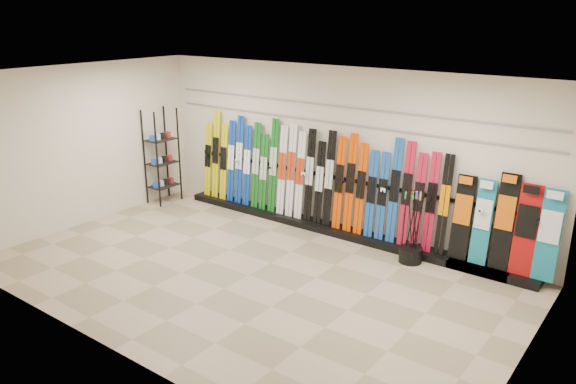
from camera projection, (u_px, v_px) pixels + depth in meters
The scene contains 13 objects.
floor at pixel (248, 275), 8.67m from camera, with size 8.00×8.00×0.00m, color gray.
back_wall at pixel (336, 150), 10.12m from camera, with size 8.00×8.00×0.00m, color beige.
left_wall at pixel (83, 145), 10.48m from camera, with size 5.00×5.00×0.00m, color beige.
right_wall at pixel (533, 248), 5.94m from camera, with size 5.00×5.00×0.00m, color beige.
ceiling at pixel (243, 79), 7.75m from camera, with size 8.00×8.00×0.00m, color silver.
ski_rack_base at pixel (338, 231), 10.27m from camera, with size 8.00×0.40×0.12m, color black.
skis at pixel (309, 177), 10.41m from camera, with size 5.38×0.20×1.83m.
snowboards at pixel (505, 226), 8.45m from camera, with size 1.59×0.23×1.49m.
accessory_rack at pixel (162, 156), 11.75m from camera, with size 0.40×0.60×1.99m, color black.
pole_bin at pixel (410, 255), 9.10m from camera, with size 0.37×0.37×0.25m, color black.
ski_poles at pixel (413, 227), 8.96m from camera, with size 0.30×0.26×1.18m.
slatwall_rail_0 at pixel (336, 123), 9.95m from camera, with size 7.60×0.02×0.03m, color gray.
slatwall_rail_1 at pixel (337, 106), 9.86m from camera, with size 7.60×0.02×0.03m, color gray.
Camera 1 is at (5.18, -5.94, 3.89)m, focal length 35.00 mm.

